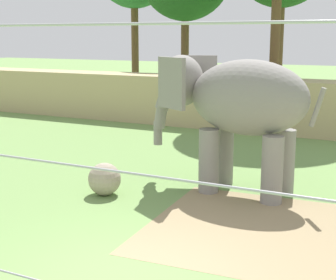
% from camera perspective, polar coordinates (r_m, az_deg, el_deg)
% --- Properties ---
extents(ground_plane, '(120.00, 120.00, 0.00)m').
position_cam_1_polar(ground_plane, '(8.34, -4.65, -15.01)').
color(ground_plane, '#6B8E4C').
extents(dirt_patch, '(5.77, 4.68, 0.01)m').
position_cam_1_polar(dirt_patch, '(10.15, 13.65, -10.26)').
color(dirt_patch, '#937F5B').
rests_on(dirt_patch, ground).
extents(embankment_wall, '(36.00, 1.80, 2.06)m').
position_cam_1_polar(embankment_wall, '(20.18, 15.17, 3.57)').
color(embankment_wall, tan).
rests_on(embankment_wall, ground).
extents(elephant, '(4.41, 1.92, 3.27)m').
position_cam_1_polar(elephant, '(12.17, 7.55, 4.16)').
color(elephant, gray).
rests_on(elephant, ground).
extents(enrichment_ball, '(0.78, 0.78, 0.78)m').
position_cam_1_polar(enrichment_ball, '(12.16, -7.17, -4.40)').
color(enrichment_ball, gray).
rests_on(enrichment_ball, ground).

